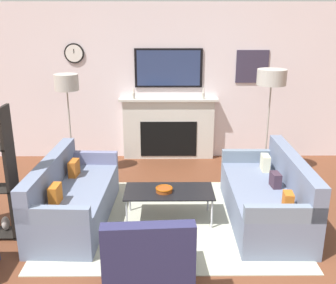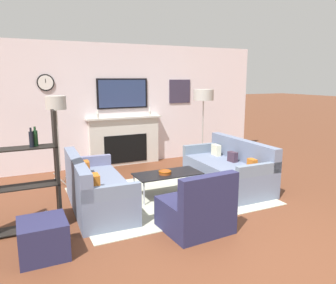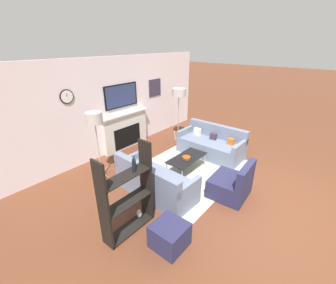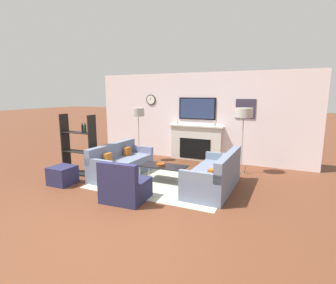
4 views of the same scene
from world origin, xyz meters
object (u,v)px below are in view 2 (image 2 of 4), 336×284
Objects in this scene: couch_left at (96,190)px; decorative_bowl at (165,172)px; shelf_unit at (21,178)px; floor_lamp_right at (203,96)px; ottoman at (43,238)px; floor_lamp_left at (56,104)px; coffee_table at (168,175)px; couch_right at (229,170)px; armchair at (197,211)px.

decorative_bowl is (1.14, -0.03, 0.14)m from couch_left.
shelf_unit is (-2.16, -0.32, 0.29)m from decorative_bowl.
ottoman is (-3.62, -2.55, -1.36)m from floor_lamp_right.
floor_lamp_left is at bearing 78.35° from ottoman.
coffee_table is at bearing 28.30° from ottoman.
coffee_table is 0.71× the size of shelf_unit.
couch_left is at bearing 179.97° from couch_right.
couch_right is at bearing 42.14° from armchair.
couch_right is at bearing 5.71° from shelf_unit.
couch_right is at bearing -0.03° from couch_left.
floor_lamp_right is (1.77, 2.75, 1.30)m from armchair.
couch_right reaches higher than couch_left.
floor_lamp_left reaches higher than decorative_bowl.
couch_right is 3.59× the size of ottoman.
floor_lamp_right reaches higher than floor_lamp_left.
shelf_unit is 3.02× the size of ottoman.
armchair is 2.28m from shelf_unit.
floor_lamp_right is 3.34× the size of ottoman.
shelf_unit is at bearing -171.57° from decorative_bowl.
couch_left is 1.07× the size of floor_lamp_right.
floor_lamp_left is at bearing 68.95° from shelf_unit.
armchair is 1.33m from coffee_table.
coffee_table is at bearing 0.06° from couch_left.
couch_left is at bearing 178.66° from decorative_bowl.
couch_right reaches higher than ottoman.
couch_right is 1.67× the size of coffee_table.
ottoman is at bearing -77.90° from shelf_unit.
ottoman is (0.16, -0.76, -0.51)m from shelf_unit.
shelf_unit reaches higher than coffee_table.
floor_lamp_right is (3.09, 0.00, 0.08)m from floor_lamp_left.
couch_left is 2.44m from couch_right.
couch_left is 1.12× the size of floor_lamp_left.
floor_lamp_left is (-1.33, 2.75, 1.22)m from armchair.
armchair is at bearing -137.86° from couch_right.
couch_left is at bearing 18.85° from shelf_unit.
decorative_bowl reaches higher than coffee_table.
couch_right is 3.48m from ottoman.
couch_right is 8.70× the size of decorative_bowl.
armchair is at bearing -122.70° from floor_lamp_right.
coffee_table is 2.15× the size of ottoman.
decorative_bowl is at bearing -1.34° from couch_left.
couch_left is at bearing 52.41° from ottoman.
shelf_unit is (-0.69, -1.79, -0.77)m from floor_lamp_left.
floor_lamp_left is 3.20× the size of ottoman.
floor_lamp_right is (0.32, 1.45, 1.27)m from couch_right.
couch_left reaches higher than coffee_table.
floor_lamp_left reaches higher than shelf_unit.
floor_lamp_left is 3.09m from floor_lamp_right.
couch_right is 1.95m from floor_lamp_right.
decorative_bowl is 0.41× the size of ottoman.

